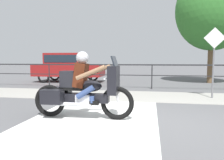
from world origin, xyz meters
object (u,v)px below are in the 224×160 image
(parked_car, at_px, (67,66))
(street_sign, at_px, (214,54))
(motorcycle, at_px, (82,89))
(tree_behind_sign, at_px, (213,10))

(parked_car, height_order, street_sign, street_sign)
(motorcycle, relative_size, street_sign, 0.97)
(street_sign, xyz_separation_m, tree_behind_sign, (1.29, 5.46, 2.62))
(motorcycle, bearing_deg, street_sign, 44.28)
(parked_car, distance_m, tree_behind_sign, 9.08)
(motorcycle, relative_size, tree_behind_sign, 0.37)
(parked_car, bearing_deg, motorcycle, -69.79)
(street_sign, height_order, tree_behind_sign, tree_behind_sign)
(parked_car, xyz_separation_m, tree_behind_sign, (8.45, 0.96, 3.18))
(street_sign, bearing_deg, parked_car, 147.82)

